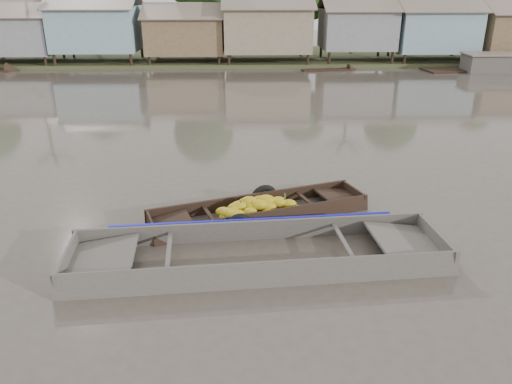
{
  "coord_description": "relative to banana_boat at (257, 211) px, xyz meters",
  "views": [
    {
      "loc": [
        0.34,
        -10.88,
        5.92
      ],
      "look_at": [
        0.73,
        1.29,
        0.8
      ],
      "focal_mm": 35.0,
      "sensor_mm": 36.0,
      "label": 1
    }
  ],
  "objects": [
    {
      "name": "ground",
      "position": [
        -0.75,
        -1.42,
        -0.18
      ],
      "size": [
        120.0,
        120.0,
        0.0
      ],
      "primitive_type": "plane",
      "color": "#4E453C",
      "rests_on": "ground"
    },
    {
      "name": "viewer_boat",
      "position": [
        -0.03,
        -2.33,
        -0.09
      ],
      "size": [
        8.75,
        2.91,
        0.69
      ],
      "rotation": [
        0.0,
        0.0,
        0.08
      ],
      "color": "#47413C",
      "rests_on": "ground"
    },
    {
      "name": "distant_boats",
      "position": [
        14.94,
        23.13,
        0.06
      ],
      "size": [
        47.29,
        15.17,
        1.38
      ],
      "color": "black",
      "rests_on": "ground"
    },
    {
      "name": "banana_boat",
      "position": [
        0.0,
        0.0,
        0.0
      ],
      "size": [
        6.16,
        3.33,
        0.86
      ],
      "rotation": [
        0.0,
        0.0,
        0.33
      ],
      "color": "black",
      "rests_on": "ground"
    },
    {
      "name": "riverbank",
      "position": [
        2.28,
        30.44,
        2.89
      ],
      "size": [
        120.0,
        12.47,
        10.22
      ],
      "color": "#384723",
      "rests_on": "ground"
    }
  ]
}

